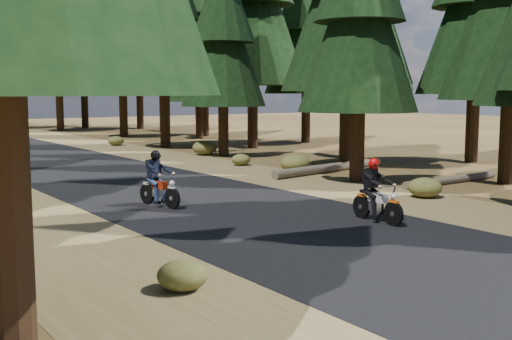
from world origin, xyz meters
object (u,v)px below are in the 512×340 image
at_px(log_near, 331,168).
at_px(log_far, 451,180).
at_px(rider_follow, 159,188).
at_px(rider_lead, 377,201).

xyz_separation_m(log_near, log_far, (1.14, -4.41, -0.04)).
distance_m(log_near, log_far, 4.55).
bearing_deg(rider_follow, rider_lead, 113.35).
relative_size(log_near, rider_lead, 3.68).
xyz_separation_m(rider_lead, rider_follow, (-3.10, 4.54, -0.00)).
height_order(log_near, rider_lead, rider_lead).
bearing_deg(log_near, rider_follow, -171.09).
relative_size(rider_lead, rider_follow, 0.98).
bearing_deg(log_near, log_far, -85.44).
height_order(rider_lead, rider_follow, rider_lead).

